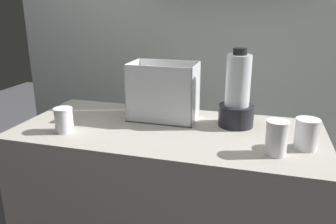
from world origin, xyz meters
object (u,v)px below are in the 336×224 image
carrot_display_bin (164,102)px  blender_pitcher (237,97)px  juice_cup_orange_middle (306,135)px  juice_cup_mango_far_left (64,122)px  juice_cup_pomegranate_left (276,140)px

carrot_display_bin → blender_pitcher: (0.35, -0.00, 0.05)m
blender_pitcher → juice_cup_orange_middle: bearing=-33.8°
juice_cup_mango_far_left → juice_cup_orange_middle: size_ratio=0.90×
blender_pitcher → juice_cup_orange_middle: size_ratio=2.94×
juice_cup_pomegranate_left → blender_pitcher: bearing=121.6°
carrot_display_bin → juice_cup_orange_middle: size_ratio=2.65×
juice_cup_mango_far_left → juice_cup_orange_middle: bearing=5.7°
carrot_display_bin → blender_pitcher: 0.36m
carrot_display_bin → juice_cup_pomegranate_left: bearing=-28.8°
blender_pitcher → juice_cup_mango_far_left: blender_pitcher is taller
blender_pitcher → juice_cup_pomegranate_left: 0.34m
juice_cup_pomegranate_left → juice_cup_orange_middle: juice_cup_pomegranate_left is taller
juice_cup_mango_far_left → juice_cup_orange_middle: 1.03m
juice_cup_pomegranate_left → juice_cup_orange_middle: (0.11, 0.09, -0.00)m
blender_pitcher → juice_cup_pomegranate_left: blender_pitcher is taller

